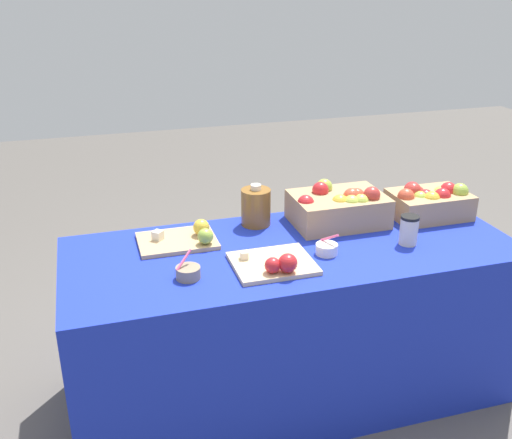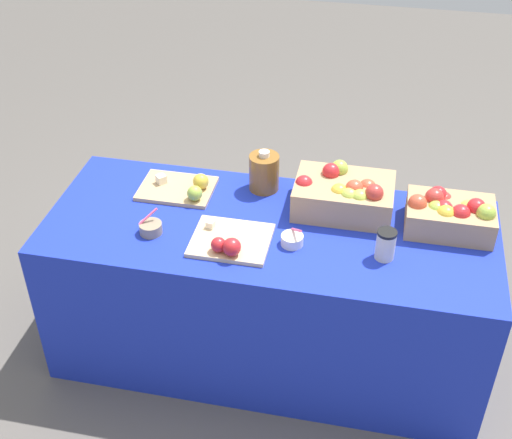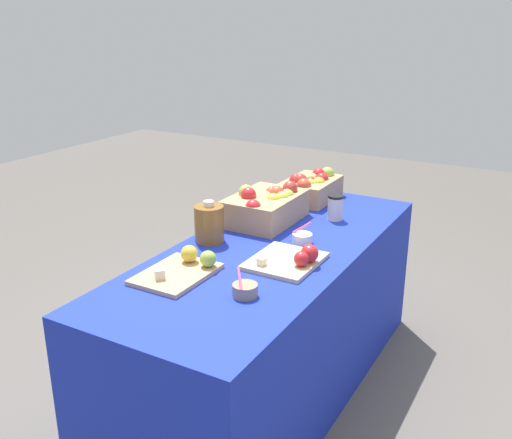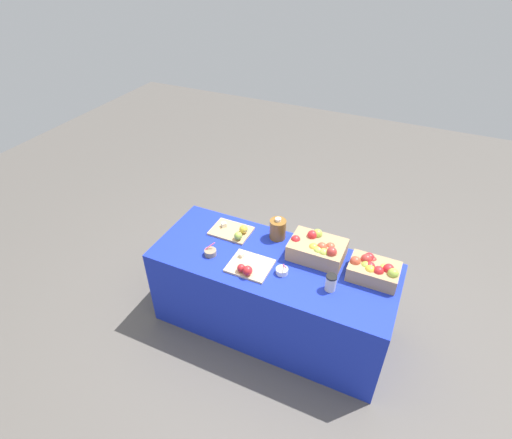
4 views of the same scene
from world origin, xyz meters
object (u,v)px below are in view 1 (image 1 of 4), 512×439
(apple_crate_middle, at_px, (339,207))
(cutting_board_back, at_px, (185,238))
(apple_crate_left, at_px, (429,201))
(sample_bowl_near, at_px, (327,249))
(sample_bowl_mid, at_px, (188,272))
(cider_jug, at_px, (256,207))
(coffee_cup, at_px, (409,230))
(cutting_board_front, at_px, (275,264))

(apple_crate_middle, distance_m, cutting_board_back, 0.72)
(apple_crate_left, bearing_deg, sample_bowl_near, -158.87)
(sample_bowl_mid, distance_m, cider_jug, 0.58)
(cider_jug, bearing_deg, sample_bowl_mid, -133.08)
(sample_bowl_mid, relative_size, coffee_cup, 0.80)
(sample_bowl_near, xyz_separation_m, cider_jug, (-0.19, 0.38, 0.06))
(sample_bowl_near, bearing_deg, cider_jug, 116.83)
(apple_crate_middle, bearing_deg, cutting_board_front, -140.50)
(sample_bowl_mid, distance_m, coffee_cup, 0.95)
(cutting_board_front, bearing_deg, sample_bowl_mid, 176.43)
(apple_crate_left, relative_size, cutting_board_back, 1.08)
(apple_crate_middle, height_order, cutting_board_front, apple_crate_middle)
(cutting_board_back, distance_m, coffee_cup, 0.95)
(cutting_board_front, xyz_separation_m, cider_jug, (0.05, 0.44, 0.06))
(apple_crate_left, relative_size, apple_crate_middle, 0.85)
(apple_crate_middle, height_order, coffee_cup, apple_crate_middle)
(sample_bowl_near, relative_size, coffee_cup, 0.74)
(cutting_board_front, distance_m, cider_jug, 0.45)
(cider_jug, bearing_deg, cutting_board_back, -163.23)
(sample_bowl_near, relative_size, cider_jug, 0.49)
(apple_crate_left, height_order, sample_bowl_mid, apple_crate_left)
(cutting_board_front, distance_m, sample_bowl_near, 0.25)
(apple_crate_middle, bearing_deg, cutting_board_back, -179.18)
(apple_crate_left, height_order, cider_jug, cider_jug)
(apple_crate_left, xyz_separation_m, coffee_cup, (-0.25, -0.25, -0.01))
(cutting_board_back, xyz_separation_m, coffee_cup, (0.91, -0.28, 0.04))
(coffee_cup, bearing_deg, cider_jug, 145.41)
(sample_bowl_mid, bearing_deg, cutting_board_front, -3.57)
(coffee_cup, bearing_deg, cutting_board_back, 162.83)
(apple_crate_left, bearing_deg, coffee_cup, -134.95)
(apple_crate_left, relative_size, sample_bowl_mid, 3.47)
(cutting_board_front, distance_m, coffee_cup, 0.62)
(apple_crate_left, bearing_deg, cutting_board_back, 178.27)
(sample_bowl_mid, bearing_deg, apple_crate_left, 13.16)
(apple_crate_middle, relative_size, cider_jug, 2.17)
(apple_crate_middle, distance_m, cutting_board_front, 0.55)
(sample_bowl_near, bearing_deg, cutting_board_front, -165.38)
(cutting_board_back, distance_m, sample_bowl_mid, 0.32)
(cutting_board_back, xyz_separation_m, sample_bowl_near, (0.54, -0.27, -0.00))
(cutting_board_front, height_order, sample_bowl_mid, sample_bowl_mid)
(apple_crate_left, relative_size, sample_bowl_near, 3.78)
(apple_crate_left, distance_m, sample_bowl_mid, 1.23)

